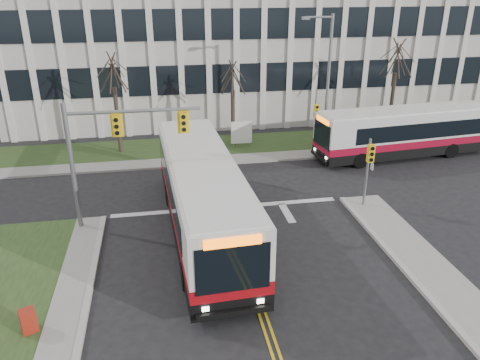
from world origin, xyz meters
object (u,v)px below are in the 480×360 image
bus_cross (404,133)px  streetlight (326,77)px  bus_main (202,198)px  directory_sign (242,133)px  newspaper_box_red (29,322)px

bus_cross → streetlight: bearing=-119.6°
streetlight → bus_main: size_ratio=0.68×
directory_sign → bus_cross: bearing=-18.4°
directory_sign → newspaper_box_red: directory_sign is taller
bus_cross → directory_sign: bearing=-114.3°
bus_main → bus_cross: bearing=26.7°
bus_cross → newspaper_box_red: (-21.04, -14.22, -1.15)m
bus_main → newspaper_box_red: bus_main is taller
streetlight → newspaper_box_red: size_ratio=9.68×
streetlight → bus_cross: 6.53m
newspaper_box_red → directory_sign: bearing=34.7°
bus_main → bus_cross: size_ratio=1.12×
bus_cross → bus_main: bearing=-66.4°
directory_sign → streetlight: bearing=-13.2°
streetlight → bus_cross: (5.01, -2.20, -3.57)m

